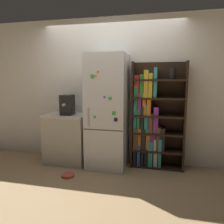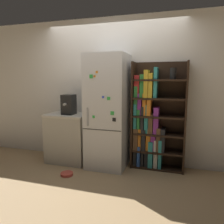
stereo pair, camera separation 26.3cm
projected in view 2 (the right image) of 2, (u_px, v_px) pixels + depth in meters
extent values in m
plane|color=tan|center=(105.00, 169.00, 3.74)|extent=(16.00, 16.00, 0.00)
cube|color=white|center=(113.00, 91.00, 3.99)|extent=(8.00, 0.05, 2.60)
cube|color=silver|center=(108.00, 112.00, 3.73)|extent=(0.66, 0.62, 1.93)
cube|color=#333333|center=(101.00, 130.00, 3.47)|extent=(0.65, 0.01, 0.01)
cube|color=#B2B2B7|center=(87.00, 117.00, 3.49)|extent=(0.02, 0.02, 0.30)
cube|color=green|center=(91.00, 77.00, 3.39)|extent=(0.06, 0.02, 0.06)
cube|color=green|center=(112.00, 113.00, 3.37)|extent=(0.06, 0.01, 0.06)
cube|color=black|center=(114.00, 120.00, 3.38)|extent=(0.06, 0.02, 0.06)
cube|color=orange|center=(97.00, 72.00, 3.35)|extent=(0.03, 0.01, 0.03)
cube|color=green|center=(109.00, 98.00, 3.35)|extent=(0.05, 0.01, 0.05)
cube|color=orange|center=(95.00, 76.00, 3.37)|extent=(0.03, 0.01, 0.03)
cube|color=green|center=(94.00, 117.00, 3.47)|extent=(0.04, 0.02, 0.04)
cube|color=blue|center=(103.00, 97.00, 3.38)|extent=(0.03, 0.01, 0.03)
cube|color=black|center=(133.00, 115.00, 3.76)|extent=(0.03, 0.31, 1.80)
cube|color=black|center=(185.00, 118.00, 3.51)|extent=(0.03, 0.31, 1.80)
cube|color=black|center=(159.00, 115.00, 3.77)|extent=(0.89, 0.03, 1.80)
cube|color=black|center=(157.00, 167.00, 3.77)|extent=(0.83, 0.28, 0.03)
cube|color=black|center=(157.00, 151.00, 3.72)|extent=(0.83, 0.28, 0.03)
cube|color=black|center=(158.00, 134.00, 3.68)|extent=(0.83, 0.28, 0.03)
cube|color=black|center=(158.00, 117.00, 3.63)|extent=(0.83, 0.28, 0.03)
cube|color=black|center=(159.00, 99.00, 3.59)|extent=(0.83, 0.28, 0.03)
cube|color=black|center=(160.00, 80.00, 3.54)|extent=(0.83, 0.28, 0.03)
cube|color=#262628|center=(136.00, 155.00, 3.86)|extent=(0.06, 0.22, 0.33)
cube|color=#2D59B2|center=(139.00, 155.00, 3.83)|extent=(0.05, 0.25, 0.35)
cube|color=#262628|center=(143.00, 152.00, 3.81)|extent=(0.05, 0.20, 0.47)
cube|color=#262628|center=(147.00, 154.00, 3.79)|extent=(0.06, 0.21, 0.40)
cube|color=teal|center=(151.00, 153.00, 3.76)|extent=(0.07, 0.25, 0.45)
cube|color=silver|center=(156.00, 153.00, 3.73)|extent=(0.06, 0.22, 0.48)
cube|color=teal|center=(160.00, 153.00, 3.72)|extent=(0.05, 0.26, 0.49)
cube|color=brown|center=(137.00, 138.00, 3.80)|extent=(0.08, 0.26, 0.37)
cube|color=orange|center=(140.00, 138.00, 3.78)|extent=(0.05, 0.23, 0.37)
cube|color=#262628|center=(144.00, 139.00, 3.77)|extent=(0.06, 0.26, 0.36)
cube|color=orange|center=(149.00, 139.00, 3.74)|extent=(0.07, 0.21, 0.38)
cube|color=purple|center=(153.00, 141.00, 3.72)|extent=(0.08, 0.20, 0.31)
cube|color=brown|center=(159.00, 139.00, 3.69)|extent=(0.07, 0.24, 0.40)
cube|color=#262628|center=(163.00, 140.00, 3.66)|extent=(0.07, 0.22, 0.39)
cube|color=teal|center=(136.00, 118.00, 3.75)|extent=(0.05, 0.22, 0.49)
cube|color=#338C3F|center=(139.00, 121.00, 3.75)|extent=(0.05, 0.23, 0.40)
cube|color=#262628|center=(143.00, 119.00, 3.71)|extent=(0.05, 0.22, 0.45)
cube|color=teal|center=(147.00, 119.00, 3.69)|extent=(0.06, 0.20, 0.48)
cube|color=brown|center=(151.00, 124.00, 3.68)|extent=(0.07, 0.21, 0.32)
cube|color=purple|center=(156.00, 120.00, 3.66)|extent=(0.08, 0.23, 0.44)
cube|color=#338C3F|center=(137.00, 100.00, 3.71)|extent=(0.06, 0.22, 0.49)
cube|color=purple|center=(140.00, 104.00, 3.69)|extent=(0.07, 0.20, 0.37)
cube|color=orange|center=(145.00, 104.00, 3.67)|extent=(0.06, 0.21, 0.37)
cube|color=orange|center=(150.00, 105.00, 3.65)|extent=(0.06, 0.23, 0.35)
cube|color=red|center=(138.00, 86.00, 3.67)|extent=(0.08, 0.21, 0.36)
cube|color=#338C3F|center=(143.00, 86.00, 3.65)|extent=(0.06, 0.23, 0.38)
cube|color=gold|center=(147.00, 84.00, 3.60)|extent=(0.07, 0.25, 0.45)
cube|color=gold|center=(151.00, 85.00, 3.59)|extent=(0.06, 0.25, 0.40)
cube|color=teal|center=(156.00, 83.00, 3.57)|extent=(0.05, 0.24, 0.49)
cylinder|color=black|center=(173.00, 74.00, 3.46)|extent=(0.10, 0.10, 0.18)
cube|color=#BCB7A8|center=(69.00, 138.00, 4.06)|extent=(0.74, 0.57, 0.85)
cube|color=beige|center=(69.00, 115.00, 3.99)|extent=(0.76, 0.59, 0.04)
cube|color=black|center=(69.00, 104.00, 3.91)|extent=(0.20, 0.22, 0.35)
cylinder|color=#A5A39E|center=(65.00, 104.00, 3.77)|extent=(0.04, 0.06, 0.04)
cylinder|color=#D84C3F|center=(67.00, 174.00, 3.48)|extent=(0.20, 0.20, 0.04)
torus|color=#D84C3F|center=(67.00, 173.00, 3.48)|extent=(0.20, 0.20, 0.01)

